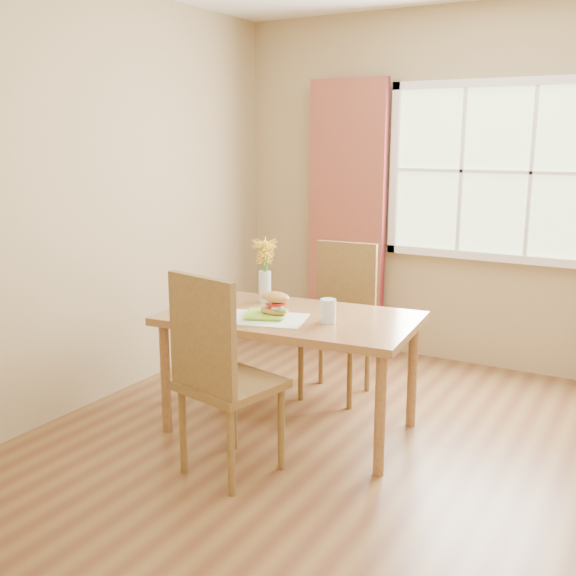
{
  "coord_description": "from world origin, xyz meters",
  "views": [
    {
      "loc": [
        1.16,
        -3.22,
        1.75
      ],
      "look_at": [
        -0.73,
        0.08,
        0.89
      ],
      "focal_mm": 42.0,
      "sensor_mm": 36.0,
      "label": 1
    }
  ],
  "objects_px": {
    "chair_near": "(217,369)",
    "flower_vase": "(265,263)",
    "dining_table": "(290,327)",
    "croissant_sandwich": "(275,304)",
    "chair_far": "(340,312)",
    "water_glass": "(328,312)"
  },
  "relations": [
    {
      "from": "chair_near",
      "to": "water_glass",
      "type": "xyz_separation_m",
      "value": [
        0.29,
        0.67,
        0.19
      ]
    },
    {
      "from": "chair_far",
      "to": "croissant_sandwich",
      "type": "distance_m",
      "value": 0.84
    },
    {
      "from": "water_glass",
      "to": "chair_near",
      "type": "bearing_deg",
      "value": -113.44
    },
    {
      "from": "water_glass",
      "to": "flower_vase",
      "type": "relative_size",
      "value": 0.34
    },
    {
      "from": "croissant_sandwich",
      "to": "water_glass",
      "type": "xyz_separation_m",
      "value": [
        0.32,
        0.06,
        -0.02
      ]
    },
    {
      "from": "chair_near",
      "to": "croissant_sandwich",
      "type": "height_order",
      "value": "chair_near"
    },
    {
      "from": "dining_table",
      "to": "croissant_sandwich",
      "type": "height_order",
      "value": "croissant_sandwich"
    },
    {
      "from": "water_glass",
      "to": "chair_far",
      "type": "bearing_deg",
      "value": 110.19
    },
    {
      "from": "dining_table",
      "to": "flower_vase",
      "type": "xyz_separation_m",
      "value": [
        -0.3,
        0.2,
        0.33
      ]
    },
    {
      "from": "croissant_sandwich",
      "to": "chair_near",
      "type": "bearing_deg",
      "value": -85.67
    },
    {
      "from": "dining_table",
      "to": "croissant_sandwich",
      "type": "relative_size",
      "value": 8.06
    },
    {
      "from": "croissant_sandwich",
      "to": "flower_vase",
      "type": "xyz_separation_m",
      "value": [
        -0.25,
        0.3,
        0.17
      ]
    },
    {
      "from": "chair_far",
      "to": "flower_vase",
      "type": "height_order",
      "value": "flower_vase"
    },
    {
      "from": "chair_far",
      "to": "flower_vase",
      "type": "relative_size",
      "value": 2.58
    },
    {
      "from": "dining_table",
      "to": "chair_far",
      "type": "height_order",
      "value": "chair_far"
    },
    {
      "from": "chair_near",
      "to": "croissant_sandwich",
      "type": "relative_size",
      "value": 5.67
    },
    {
      "from": "dining_table",
      "to": "chair_near",
      "type": "relative_size",
      "value": 1.42
    },
    {
      "from": "dining_table",
      "to": "water_glass",
      "type": "distance_m",
      "value": 0.31
    },
    {
      "from": "flower_vase",
      "to": "chair_far",
      "type": "bearing_deg",
      "value": 59.99
    },
    {
      "from": "chair_near",
      "to": "croissant_sandwich",
      "type": "xyz_separation_m",
      "value": [
        -0.03,
        0.61,
        0.21
      ]
    },
    {
      "from": "chair_near",
      "to": "flower_vase",
      "type": "height_order",
      "value": "flower_vase"
    },
    {
      "from": "croissant_sandwich",
      "to": "water_glass",
      "type": "distance_m",
      "value": 0.32
    }
  ]
}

